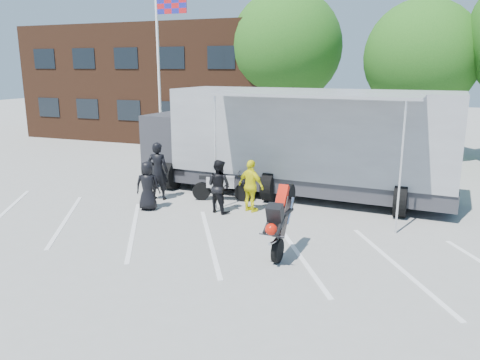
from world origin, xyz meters
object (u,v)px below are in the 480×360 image
Objects in this scene: transporter_truck at (295,195)px; spectator_leather_c at (219,186)px; tree_left at (286,47)px; spectator_leather_a at (148,186)px; stunt_bike_rider at (285,253)px; flagpole at (163,55)px; spectator_hivis at (251,186)px; parked_motorcycle at (222,201)px; tree_mid at (421,58)px; spectator_leather_b at (158,171)px.

transporter_truck is 3.47m from spectator_leather_c.
tree_left is 5.41× the size of spectator_leather_a.
spectator_leather_c is at bearing 140.86° from stunt_bike_rider.
flagpole is 0.93× the size of tree_left.
stunt_bike_rider is 1.16× the size of spectator_hivis.
transporter_truck is 2.71m from parked_motorcycle.
tree_left is at bearing 111.20° from transporter_truck.
tree_left is 4.43× the size of stunt_bike_rider.
stunt_bike_rider is (-2.67, -14.14, -4.94)m from tree_mid.
flagpole is at bearing -125.28° from tree_left.
spectator_hivis is (-1.96, 2.92, 0.84)m from stunt_bike_rider.
parked_motorcycle is 2.70m from spectator_leather_a.
stunt_bike_rider is 5.54m from spectator_leather_a.
spectator_hivis is at bearing -112.43° from tree_mid.
spectator_leather_c reaches higher than spectator_leather_a.
tree_mid is at bearing -44.70° from parked_motorcycle.
tree_mid is 4.53× the size of spectator_leather_c.
stunt_bike_rider is (3.31, -3.74, 0.00)m from parked_motorcycle.
transporter_truck is 5.34m from spectator_leather_a.
spectator_leather_c is at bearing -117.91° from transporter_truck.
stunt_bike_rider is at bearing 141.50° from spectator_leather_b.
spectator_leather_b is 1.19× the size of spectator_leather_c.
transporter_truck is at bearing -87.14° from spectator_hivis.
flagpole is 1.04× the size of tree_mid.
parked_motorcycle is at bearing -152.81° from spectator_leather_a.
tree_mid is at bearing -140.40° from spectator_leather_a.
parked_motorcycle is at bearing -45.66° from flagpole.
tree_mid reaches higher than transporter_truck.
spectator_leather_b is at bearing -95.32° from tree_left.
tree_left is 14.08m from spectator_leather_a.
spectator_leather_c is at bearing 177.15° from spectator_leather_a.
flagpole is 4.71× the size of spectator_leather_c.
flagpole is at bearing -82.34° from spectator_leather_a.
spectator_leather_c is (-5.56, -11.62, -4.10)m from tree_mid.
stunt_bike_rider is (4.33, -15.14, -5.57)m from tree_left.
parked_motorcycle is at bearing -172.56° from spectator_leather_b.
spectator_leather_b is 2.63m from spectator_leather_c.
spectator_hivis is (3.17, 1.01, 0.04)m from spectator_leather_a.
tree_mid reaches higher than spectator_hivis.
spectator_hivis is at bearing -136.18° from parked_motorcycle.
spectator_leather_c is 1.02m from spectator_hivis.
parked_motorcycle is at bearing -10.52° from spectator_hivis.
spectator_leather_c is (-1.74, -2.88, 0.85)m from transporter_truck.
spectator_leather_c is at bearing 157.95° from spectator_leather_b.
tree_mid is 12.81m from spectator_hivis.
tree_left is at bearing -104.05° from spectator_leather_b.
spectator_hivis is at bearing -79.02° from tree_left.
spectator_leather_a is at bearing -93.45° from tree_left.
transporter_truck is at bearing -160.77° from spectator_leather_b.
tree_mid is 3.93× the size of stunt_bike_rider.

